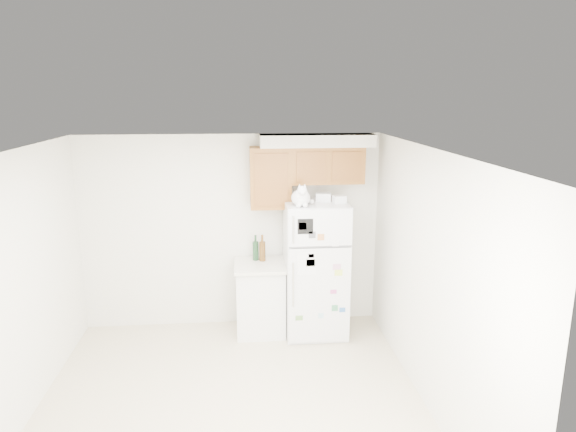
{
  "coord_description": "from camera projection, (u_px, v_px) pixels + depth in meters",
  "views": [
    {
      "loc": [
        0.13,
        -4.41,
        2.99
      ],
      "look_at": [
        0.69,
        1.55,
        1.55
      ],
      "focal_mm": 32.0,
      "sensor_mm": 36.0,
      "label": 1
    }
  ],
  "objects": [
    {
      "name": "refrigerator",
      "position": [
        315.0,
        269.0,
        6.41
      ],
      "size": [
        0.76,
        0.78,
        1.7
      ],
      "color": "silver",
      "rests_on": "ground_plane"
    },
    {
      "name": "base_counter",
      "position": [
        260.0,
        297.0,
        6.51
      ],
      "size": [
        0.64,
        0.64,
        0.92
      ],
      "color": "white",
      "rests_on": "ground_plane"
    },
    {
      "name": "cat",
      "position": [
        301.0,
        197.0,
        5.99
      ],
      "size": [
        0.28,
        0.4,
        0.28
      ],
      "color": "white",
      "rests_on": "refrigerator"
    },
    {
      "name": "storage_box_back",
      "position": [
        323.0,
        197.0,
        6.26
      ],
      "size": [
        0.2,
        0.15,
        0.1
      ],
      "primitive_type": "cube",
      "rotation": [
        0.0,
        0.0,
        -0.14
      ],
      "color": "white",
      "rests_on": "refrigerator"
    },
    {
      "name": "ground_plane",
      "position": [
        232.0,
        411.0,
        4.96
      ],
      "size": [
        3.8,
        4.0,
        0.01
      ],
      "primitive_type": "cube",
      "color": "beige"
    },
    {
      "name": "storage_box_front",
      "position": [
        339.0,
        199.0,
        6.17
      ],
      "size": [
        0.17,
        0.13,
        0.09
      ],
      "primitive_type": "cube",
      "rotation": [
        0.0,
        0.0,
        0.17
      ],
      "color": "white",
      "rests_on": "refrigerator"
    },
    {
      "name": "bottle_green",
      "position": [
        256.0,
        248.0,
        6.49
      ],
      "size": [
        0.08,
        0.08,
        0.33
      ],
      "primitive_type": null,
      "color": "#19381E",
      "rests_on": "base_counter"
    },
    {
      "name": "bottle_amber",
      "position": [
        262.0,
        248.0,
        6.46
      ],
      "size": [
        0.08,
        0.08,
        0.34
      ],
      "primitive_type": null,
      "color": "#593814",
      "rests_on": "base_counter"
    },
    {
      "name": "room_shell",
      "position": [
        241.0,
        237.0,
        4.82
      ],
      "size": [
        3.84,
        4.04,
        2.52
      ],
      "color": "silver",
      "rests_on": "ground_plane"
    }
  ]
}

